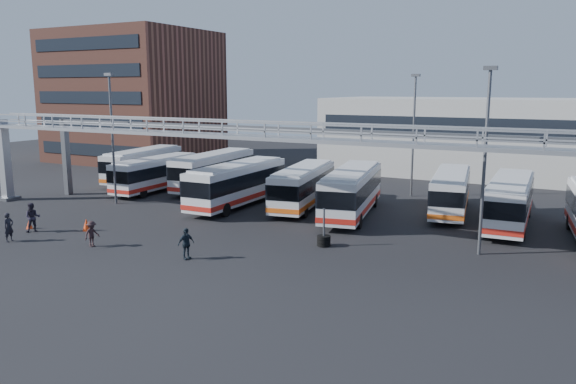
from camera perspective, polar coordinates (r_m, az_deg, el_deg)
The scene contains 22 objects.
ground at distance 30.87m, azimuth -6.17°, elevation -6.63°, with size 140.00×140.00×0.00m, color black.
gantry at distance 34.70m, azimuth -0.93°, elevation 4.62°, with size 51.40×5.15×7.10m.
apartment_building at distance 74.29m, azimuth -15.36°, elevation 9.32°, with size 18.00×15.00×16.00m, color brown.
warehouse at distance 62.78m, azimuth 23.58°, elevation 5.01°, with size 42.00×14.00×8.00m, color #9E9E99.
light_pole_left at distance 46.07m, azimuth -17.44°, elevation 5.88°, with size 0.70×0.35×10.21m.
light_pole_mid at distance 31.92m, azimuth 19.41°, elevation 3.91°, with size 0.70×0.35×10.21m.
light_pole_back at distance 48.20m, azimuth 12.64°, elevation 6.29°, with size 0.70×0.35×10.21m.
bus_0 at distance 56.83m, azimuth -14.48°, elevation 2.80°, with size 3.84×10.76×3.20m.
bus_1 at distance 51.22m, azimuth -13.19°, elevation 1.94°, with size 2.64×10.06×3.03m.
bus_2 at distance 51.18m, azimuth -7.53°, elevation 2.30°, with size 3.32×11.07×3.32m.
bus_3 at distance 43.56m, azimuth -5.14°, elevation 0.95°, with size 2.75×11.13×3.37m.
bus_4 at distance 42.95m, azimuth 1.57°, elevation 0.72°, with size 4.24×10.74×3.18m.
bus_5 at distance 40.35m, azimuth 6.52°, elevation 0.19°, with size 4.66×11.50×3.41m.
bus_6 at distance 42.67m, azimuth 16.21°, elevation 0.16°, with size 3.84×10.40×3.08m.
bus_7 at distance 39.80m, azimuth 21.59°, elevation -0.76°, with size 2.88×10.77×3.24m.
pedestrian_a at distance 37.50m, azimuth -26.51°, elevation -3.22°, with size 0.64×0.42×1.77m, color black.
pedestrian_b at distance 39.24m, azimuth -24.52°, elevation -2.39°, with size 0.93×0.72×1.90m, color #272230.
pedestrian_c at distance 34.45m, azimuth -19.31°, elevation -4.04°, with size 0.99×0.57×1.53m, color #2F1F21.
pedestrian_d at distance 30.66m, azimuth -10.32°, elevation -5.19°, with size 1.00×0.42×1.71m, color #19242E.
cone_left at distance 40.48m, azimuth -24.80°, elevation -2.97°, with size 0.39×0.39×0.62m, color #F73B0D.
cone_right at distance 38.47m, azimuth -19.80°, elevation -3.14°, with size 0.50×0.50×0.80m, color #F73B0D.
tire_stack at distance 32.81m, azimuth 3.65°, elevation -4.86°, with size 0.79×0.79×2.25m.
Camera 1 is at (16.57, -24.41, 9.07)m, focal length 35.00 mm.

